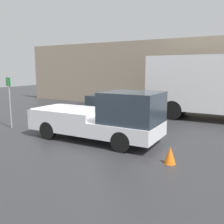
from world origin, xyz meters
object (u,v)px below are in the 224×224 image
Objects in this scene: pickup_truck at (108,118)px; car at (110,109)px; parking_sign at (10,99)px; traffic_cone at (170,155)px; delivery_truck at (208,86)px.

pickup_truck is 3.52m from car.
parking_sign is (-3.72, -3.37, 0.67)m from car.
traffic_cone is (8.21, -0.89, -1.17)m from parking_sign.
pickup_truck is at bearing -112.05° from delivery_truck.
parking_sign is at bearing 173.85° from traffic_cone.
pickup_truck is 1.26× the size of car.
parking_sign is at bearing -139.25° from delivery_truck.
parking_sign is at bearing -177.21° from pickup_truck.
delivery_truck is at bearing 39.42° from car.
car is at bearing 42.24° from parking_sign.
delivery_truck reaches higher than pickup_truck.
car is 6.21m from traffic_cone.
traffic_cone is (4.49, -4.26, -0.49)m from car.
traffic_cone is at bearing -21.82° from pickup_truck.
pickup_truck is 0.74× the size of delivery_truck.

